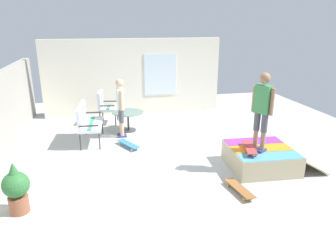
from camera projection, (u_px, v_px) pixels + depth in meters
ground_plane at (173, 155)px, 7.74m from camera, size 12.00×12.00×0.10m
house_facade at (134, 77)px, 10.75m from camera, size 0.23×6.00×2.54m
skate_ramp at (262, 158)px, 6.92m from camera, size 1.41×2.02×0.46m
patio_bench at (87, 120)px, 8.28m from camera, size 1.29×0.65×1.02m
patio_chair_near_house at (105, 104)px, 9.83m from camera, size 0.70×0.65×1.02m
patio_table at (128, 118)px, 9.20m from camera, size 0.90×0.90×0.57m
person_watching at (121, 104)px, 8.58m from camera, size 0.48×0.26×1.61m
person_skater at (262, 107)px, 6.41m from camera, size 0.42×0.35×1.66m
skateboard_by_bench at (128, 144)px, 8.08m from camera, size 0.80×0.55×0.10m
skateboard_spare at (240, 188)px, 5.93m from camera, size 0.82×0.31×0.10m
skateboard_on_ramp at (250, 147)px, 6.66m from camera, size 0.82×0.42×0.10m
potted_plant at (16, 188)px, 5.20m from camera, size 0.44×0.44×0.92m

